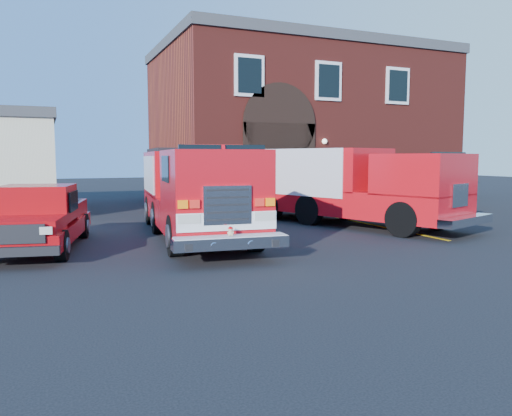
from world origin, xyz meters
name	(u,v)px	position (x,y,z in m)	size (l,w,h in m)	color
ground	(237,255)	(0.00, 0.00, 0.00)	(100.00, 100.00, 0.00)	black
parking_stripe_near	(415,234)	(6.50, 1.00, 0.00)	(0.12, 3.00, 0.01)	yellow
parking_stripe_mid	(361,222)	(6.50, 4.00, 0.00)	(0.12, 3.00, 0.01)	yellow
parking_stripe_far	(320,214)	(6.50, 7.00, 0.00)	(0.12, 3.00, 0.01)	yellow
fire_station	(297,126)	(8.99, 13.98, 4.25)	(15.20, 10.20, 8.45)	maroon
fire_engine	(194,190)	(-0.16, 3.31, 1.44)	(3.39, 9.21, 2.77)	black
pickup_truck	(40,219)	(-4.56, 2.74, 0.82)	(2.94, 5.56, 1.73)	black
secondary_truck	(349,183)	(5.75, 3.69, 1.51)	(5.31, 8.90, 2.76)	black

